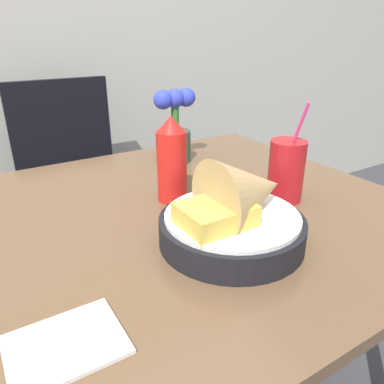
{
  "coord_description": "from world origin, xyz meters",
  "views": [
    {
      "loc": [
        -0.35,
        -0.64,
        1.09
      ],
      "look_at": [
        0.01,
        -0.05,
        0.79
      ],
      "focal_mm": 35.0,
      "sensor_mm": 36.0,
      "label": 1
    }
  ],
  "objects_px": {
    "drink_cup": "(286,172)",
    "chair_far_window": "(73,177)",
    "ketchup_bottle": "(172,160)",
    "flower_vase": "(175,128)",
    "food_basket": "(237,213)"
  },
  "relations": [
    {
      "from": "ketchup_bottle",
      "to": "food_basket",
      "type": "bearing_deg",
      "value": -87.51
    },
    {
      "from": "flower_vase",
      "to": "food_basket",
      "type": "bearing_deg",
      "value": -106.07
    },
    {
      "from": "chair_far_window",
      "to": "food_basket",
      "type": "relative_size",
      "value": 3.43
    },
    {
      "from": "food_basket",
      "to": "ketchup_bottle",
      "type": "relative_size",
      "value": 1.36
    },
    {
      "from": "ketchup_bottle",
      "to": "drink_cup",
      "type": "xyz_separation_m",
      "value": [
        0.22,
        -0.13,
        -0.03
      ]
    },
    {
      "from": "ketchup_bottle",
      "to": "flower_vase",
      "type": "bearing_deg",
      "value": 58.87
    },
    {
      "from": "food_basket",
      "to": "drink_cup",
      "type": "height_order",
      "value": "drink_cup"
    },
    {
      "from": "ketchup_bottle",
      "to": "chair_far_window",
      "type": "bearing_deg",
      "value": 92.68
    },
    {
      "from": "food_basket",
      "to": "flower_vase",
      "type": "xyz_separation_m",
      "value": [
        0.13,
        0.46,
        0.04
      ]
    },
    {
      "from": "drink_cup",
      "to": "flower_vase",
      "type": "distance_m",
      "value": 0.38
    },
    {
      "from": "chair_far_window",
      "to": "drink_cup",
      "type": "distance_m",
      "value": 0.99
    },
    {
      "from": "drink_cup",
      "to": "chair_far_window",
      "type": "bearing_deg",
      "value": 105.63
    },
    {
      "from": "chair_far_window",
      "to": "ketchup_bottle",
      "type": "distance_m",
      "value": 0.84
    },
    {
      "from": "chair_far_window",
      "to": "drink_cup",
      "type": "height_order",
      "value": "drink_cup"
    },
    {
      "from": "ketchup_bottle",
      "to": "flower_vase",
      "type": "xyz_separation_m",
      "value": [
        0.14,
        0.23,
        0.01
      ]
    }
  ]
}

